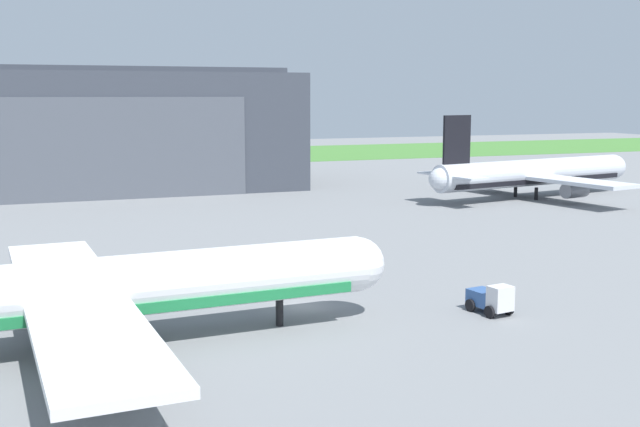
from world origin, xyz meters
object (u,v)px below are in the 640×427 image
(maintenance_hangar, at_px, (7,132))
(baggage_tug, at_px, (491,299))
(airliner_near_right, at_px, (87,292))
(airliner_far_right, at_px, (534,174))

(maintenance_hangar, relative_size, baggage_tug, 25.43)
(maintenance_hangar, distance_m, baggage_tug, 99.75)
(baggage_tug, bearing_deg, airliner_near_right, 176.12)
(maintenance_hangar, bearing_deg, airliner_far_right, -25.30)
(maintenance_hangar, xyz_separation_m, baggage_tug, (35.03, -92.96, -9.02))
(airliner_far_right, xyz_separation_m, baggage_tug, (-43.81, -55.69, -2.74))
(baggage_tug, bearing_deg, airliner_far_right, 51.81)
(maintenance_hangar, height_order, airliner_far_right, maintenance_hangar)
(airliner_far_right, bearing_deg, baggage_tug, -128.19)
(maintenance_hangar, bearing_deg, airliner_near_right, -86.29)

